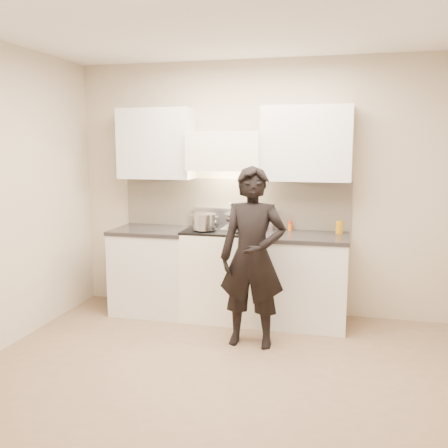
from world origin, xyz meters
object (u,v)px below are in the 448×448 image
object	(u,v)px
counter_right	(302,279)
utensil_crock	(269,222)
wok	(241,218)
stove	(223,273)
person	(253,257)

from	to	relation	value
counter_right	utensil_crock	size ratio (longest dim) A/B	3.37
counter_right	wok	size ratio (longest dim) A/B	2.11
counter_right	utensil_crock	world-z (taller)	utensil_crock
stove	counter_right	xyz separation A→B (m)	(0.83, 0.00, -0.01)
wok	utensil_crock	world-z (taller)	wok
wok	person	xyz separation A→B (m)	(0.27, -0.79, -0.24)
counter_right	stove	bearing A→B (deg)	-180.00
stove	utensil_crock	world-z (taller)	utensil_crock
stove	counter_right	world-z (taller)	stove
stove	wok	bearing A→B (deg)	33.86
stove	utensil_crock	size ratio (longest dim) A/B	3.51
stove	person	distance (m)	0.87
wok	person	world-z (taller)	person
utensil_crock	wok	bearing A→B (deg)	-159.29
stove	utensil_crock	bearing A→B (deg)	26.09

